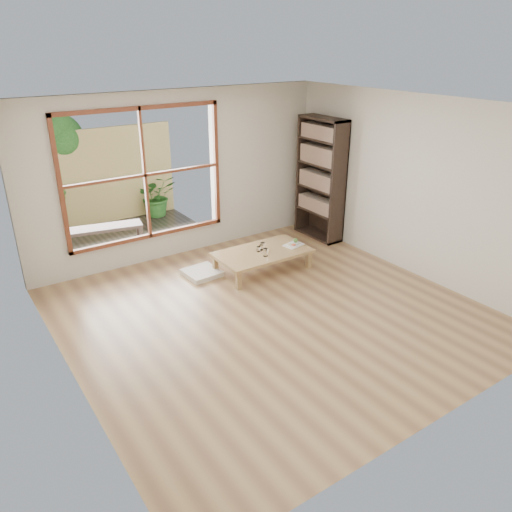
{
  "coord_description": "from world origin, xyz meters",
  "views": [
    {
      "loc": [
        -3.33,
        -4.57,
        3.3
      ],
      "look_at": [
        0.17,
        0.59,
        0.55
      ],
      "focal_mm": 35.0,
      "sensor_mm": 36.0,
      "label": 1
    }
  ],
  "objects_px": {
    "low_table": "(262,253)",
    "garden_bench": "(104,230)",
    "bookshelf": "(321,179)",
    "food_tray": "(294,244)"
  },
  "relations": [
    {
      "from": "low_table",
      "to": "garden_bench",
      "type": "relative_size",
      "value": 1.13
    },
    {
      "from": "bookshelf",
      "to": "garden_bench",
      "type": "relative_size",
      "value": 1.64
    },
    {
      "from": "bookshelf",
      "to": "garden_bench",
      "type": "height_order",
      "value": "bookshelf"
    },
    {
      "from": "low_table",
      "to": "garden_bench",
      "type": "height_order",
      "value": "garden_bench"
    },
    {
      "from": "low_table",
      "to": "food_tray",
      "type": "bearing_deg",
      "value": -7.37
    },
    {
      "from": "food_tray",
      "to": "bookshelf",
      "type": "bearing_deg",
      "value": 21.14
    },
    {
      "from": "bookshelf",
      "to": "food_tray",
      "type": "relative_size",
      "value": 6.49
    },
    {
      "from": "low_table",
      "to": "food_tray",
      "type": "xyz_separation_m",
      "value": [
        0.55,
        -0.08,
        0.06
      ]
    },
    {
      "from": "bookshelf",
      "to": "food_tray",
      "type": "xyz_separation_m",
      "value": [
        -1.11,
        -0.7,
        -0.71
      ]
    },
    {
      "from": "garden_bench",
      "to": "bookshelf",
      "type": "bearing_deg",
      "value": -12.73
    }
  ]
}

